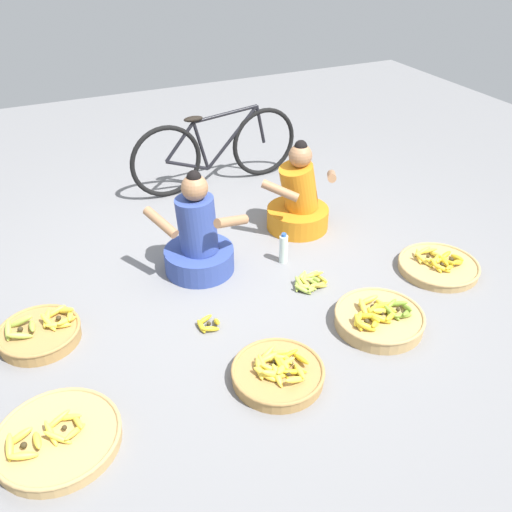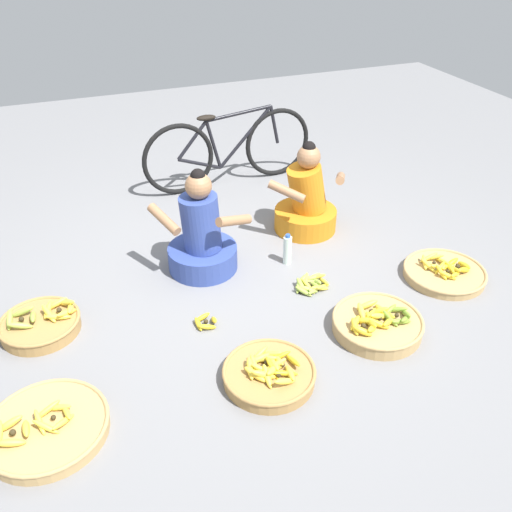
# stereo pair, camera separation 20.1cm
# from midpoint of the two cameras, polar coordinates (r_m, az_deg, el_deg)

# --- Properties ---
(ground_plane) EXTENTS (10.00, 10.00, 0.00)m
(ground_plane) POSITION_cam_midpoint_polar(r_m,az_deg,el_deg) (4.05, 0.40, -2.74)
(ground_plane) COLOR slate
(vendor_woman_front) EXTENTS (0.70, 0.55, 0.81)m
(vendor_woman_front) POSITION_cam_midpoint_polar(r_m,az_deg,el_deg) (4.08, -4.23, 1.82)
(vendor_woman_front) COLOR #334793
(vendor_woman_front) RESTS_ON ground
(vendor_woman_behind) EXTENTS (0.75, 0.52, 0.78)m
(vendor_woman_behind) POSITION_cam_midpoint_polar(r_m,az_deg,el_deg) (4.62, 6.47, 5.48)
(vendor_woman_behind) COLOR orange
(vendor_woman_behind) RESTS_ON ground
(bicycle_leaning) EXTENTS (1.70, 0.14, 0.73)m
(bicycle_leaning) POSITION_cam_midpoint_polar(r_m,az_deg,el_deg) (5.35, -1.69, 10.94)
(bicycle_leaning) COLOR black
(bicycle_leaning) RESTS_ON ground
(banana_basket_front_left) EXTENTS (0.55, 0.55, 0.16)m
(banana_basket_front_left) POSITION_cam_midpoint_polar(r_m,az_deg,el_deg) (3.27, 3.16, -12.04)
(banana_basket_front_left) COLOR #A87F47
(banana_basket_front_left) RESTS_ON ground
(banana_basket_back_center) EXTENTS (0.59, 0.59, 0.18)m
(banana_basket_back_center) POSITION_cam_midpoint_polar(r_m,az_deg,el_deg) (3.69, 13.96, -6.80)
(banana_basket_back_center) COLOR tan
(banana_basket_back_center) RESTS_ON ground
(banana_basket_front_center) EXTENTS (0.65, 0.65, 0.15)m
(banana_basket_front_center) POSITION_cam_midpoint_polar(r_m,az_deg,el_deg) (3.18, -19.08, -16.42)
(banana_basket_front_center) COLOR tan
(banana_basket_front_center) RESTS_ON ground
(banana_basket_front_right) EXTENTS (0.52, 0.52, 0.17)m
(banana_basket_front_right) POSITION_cam_midpoint_polar(r_m,az_deg,el_deg) (3.81, -19.95, -6.61)
(banana_basket_front_right) COLOR #A87F47
(banana_basket_front_right) RESTS_ON ground
(banana_basket_back_left) EXTENTS (0.60, 0.60, 0.13)m
(banana_basket_back_left) POSITION_cam_midpoint_polar(r_m,az_deg,el_deg) (4.34, 20.15, -1.62)
(banana_basket_back_left) COLOR tan
(banana_basket_back_left) RESTS_ON ground
(loose_bananas_mid_left) EXTENTS (0.29, 0.23, 0.09)m
(loose_bananas_mid_left) POSITION_cam_midpoint_polar(r_m,az_deg,el_deg) (4.01, 7.08, -2.94)
(loose_bananas_mid_left) COLOR #9EB747
(loose_bananas_mid_left) RESTS_ON ground
(loose_bananas_near_vendor) EXTENTS (0.15, 0.16, 0.08)m
(loose_bananas_near_vendor) POSITION_cam_midpoint_polar(r_m,az_deg,el_deg) (3.66, -3.67, -6.85)
(loose_bananas_near_vendor) COLOR gold
(loose_bananas_near_vendor) RESTS_ON ground
(water_bottle) EXTENTS (0.07, 0.07, 0.25)m
(water_bottle) POSITION_cam_midpoint_polar(r_m,az_deg,el_deg) (4.21, 4.63, 0.62)
(water_bottle) COLOR silver
(water_bottle) RESTS_ON ground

